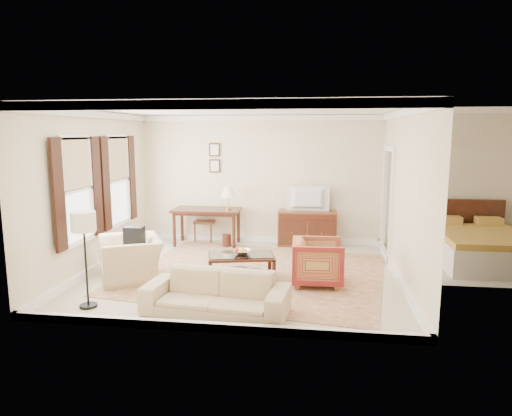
% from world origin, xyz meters
% --- Properties ---
extents(room_shell, '(5.51, 5.01, 2.91)m').
position_xyz_m(room_shell, '(0.00, 0.00, 2.47)').
color(room_shell, beige).
rests_on(room_shell, ground).
extents(annex_bedroom, '(3.00, 2.70, 2.90)m').
position_xyz_m(annex_bedroom, '(4.49, 1.15, 0.34)').
color(annex_bedroom, beige).
rests_on(annex_bedroom, ground).
extents(window_front, '(0.12, 1.56, 1.80)m').
position_xyz_m(window_front, '(-2.70, -0.70, 1.55)').
color(window_front, '#CCB284').
rests_on(window_front, room_shell).
extents(window_rear, '(0.12, 1.56, 1.80)m').
position_xyz_m(window_rear, '(-2.70, 0.90, 1.55)').
color(window_rear, '#CCB284').
rests_on(window_rear, room_shell).
extents(doorway, '(0.10, 1.12, 2.25)m').
position_xyz_m(doorway, '(2.71, 1.50, 1.08)').
color(doorway, white).
rests_on(doorway, room_shell).
extents(rug, '(4.94, 4.41, 0.01)m').
position_xyz_m(rug, '(0.23, 0.03, 0.01)').
color(rug, brown).
rests_on(rug, room_shell).
extents(writing_desk, '(1.50, 0.75, 0.82)m').
position_xyz_m(writing_desk, '(-1.15, 2.02, 0.71)').
color(writing_desk, '#421E13').
rests_on(writing_desk, room_shell).
extents(desk_chair, '(0.45, 0.45, 1.05)m').
position_xyz_m(desk_chair, '(-1.29, 2.37, 0.53)').
color(desk_chair, brown).
rests_on(desk_chair, room_shell).
extents(desk_lamp, '(0.32, 0.32, 0.50)m').
position_xyz_m(desk_lamp, '(-0.65, 2.02, 1.07)').
color(desk_lamp, silver).
rests_on(desk_lamp, writing_desk).
extents(framed_prints, '(0.25, 0.04, 0.68)m').
position_xyz_m(framed_prints, '(-1.05, 2.47, 1.94)').
color(framed_prints, '#421E13').
rests_on(framed_prints, room_shell).
extents(sideboard, '(1.28, 0.49, 0.79)m').
position_xyz_m(sideboard, '(1.10, 2.22, 0.39)').
color(sideboard, brown).
rests_on(sideboard, room_shell).
extents(tv, '(0.91, 0.52, 0.12)m').
position_xyz_m(tv, '(1.10, 2.20, 1.24)').
color(tv, black).
rests_on(tv, sideboard).
extents(coffee_table, '(1.23, 0.88, 0.47)m').
position_xyz_m(coffee_table, '(0.04, -0.40, 0.36)').
color(coffee_table, '#421E13').
rests_on(coffee_table, room_shell).
extents(fruit_bowl, '(0.42, 0.42, 0.10)m').
position_xyz_m(fruit_bowl, '(0.06, -0.42, 0.52)').
color(fruit_bowl, silver).
rests_on(fruit_bowl, coffee_table).
extents(book_a, '(0.21, 0.24, 0.38)m').
position_xyz_m(book_a, '(-0.06, -0.37, 0.18)').
color(book_a, brown).
rests_on(book_a, coffee_table).
extents(book_b, '(0.27, 0.12, 0.38)m').
position_xyz_m(book_b, '(0.16, -0.36, 0.18)').
color(book_b, brown).
rests_on(book_b, coffee_table).
extents(striped_armchair, '(0.79, 0.85, 0.84)m').
position_xyz_m(striped_armchair, '(1.33, -0.42, 0.42)').
color(striped_armchair, maroon).
rests_on(striped_armchair, room_shell).
extents(club_armchair, '(1.18, 1.33, 0.98)m').
position_xyz_m(club_armchair, '(-1.86, -0.57, 0.49)').
color(club_armchair, tan).
rests_on(club_armchair, room_shell).
extents(backpack, '(0.29, 0.37, 0.40)m').
position_xyz_m(backpack, '(-1.81, -0.49, 0.74)').
color(backpack, black).
rests_on(backpack, club_armchair).
extents(sofa, '(2.05, 0.80, 0.78)m').
position_xyz_m(sofa, '(-0.07, -1.89, 0.39)').
color(sofa, tan).
rests_on(sofa, room_shell).
extents(floor_lamp, '(0.35, 0.35, 1.41)m').
position_xyz_m(floor_lamp, '(-1.96, -1.89, 1.16)').
color(floor_lamp, black).
rests_on(floor_lamp, room_shell).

